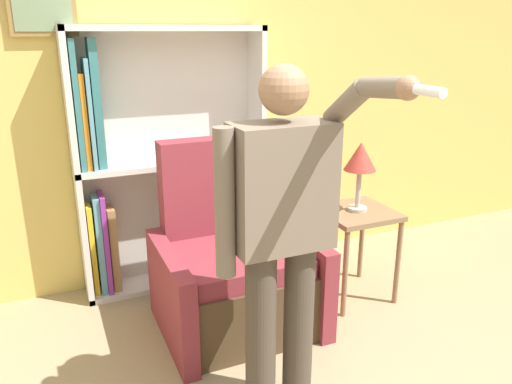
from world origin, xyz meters
TOP-DOWN VIEW (x-y plane):
  - wall_back at (-0.01, 2.03)m, footprint 8.00×0.11m
  - bookcase at (-0.21, 1.88)m, footprint 1.37×0.28m
  - armchair at (0.13, 1.15)m, footprint 0.98×0.85m
  - person_standing at (0.05, 0.29)m, footprint 0.61×0.78m
  - side_table at (1.05, 1.12)m, footprint 0.49×0.49m
  - table_lamp at (1.05, 1.12)m, footprint 0.22×0.22m

SIDE VIEW (x-z plane):
  - armchair at x=0.13m, z-range -0.23..0.97m
  - side_table at x=1.05m, z-range 0.22..0.89m
  - bookcase at x=-0.21m, z-range -0.02..1.88m
  - person_standing at x=0.05m, z-range 0.14..1.87m
  - table_lamp at x=1.05m, z-range 0.78..1.27m
  - wall_back at x=-0.01m, z-range 0.00..2.80m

